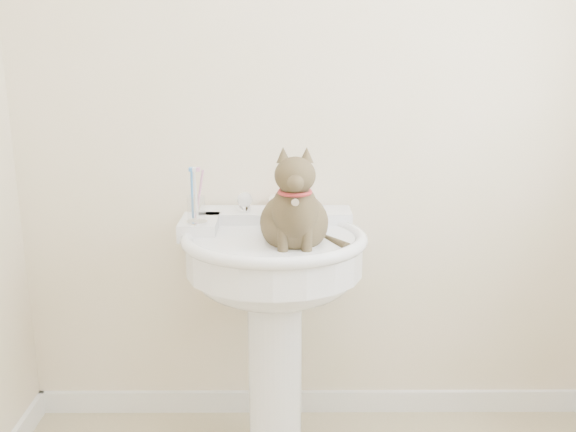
{
  "coord_description": "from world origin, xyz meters",
  "views": [
    {
      "loc": [
        -0.1,
        -1.23,
        1.45
      ],
      "look_at": [
        -0.09,
        0.77,
        0.91
      ],
      "focal_mm": 40.0,
      "sensor_mm": 36.0,
      "label": 1
    }
  ],
  "objects": [
    {
      "name": "wall_back",
      "position": [
        0.0,
        1.1,
        1.25
      ],
      "size": [
        2.2,
        0.0,
        2.5
      ],
      "primitive_type": null,
      "color": "beige",
      "rests_on": "ground"
    },
    {
      "name": "baseboard_back",
      "position": [
        0.0,
        1.09,
        0.04
      ],
      "size": [
        2.2,
        0.02,
        0.09
      ],
      "primitive_type": "cube",
      "color": "white",
      "rests_on": "floor"
    },
    {
      "name": "pedestal_sink",
      "position": [
        -0.14,
        0.81,
        0.68
      ],
      "size": [
        0.63,
        0.62,
        0.87
      ],
      "color": "white",
      "rests_on": "floor"
    },
    {
      "name": "faucet",
      "position": [
        -0.14,
        0.96,
        0.91
      ],
      "size": [
        0.28,
        0.12,
        0.14
      ],
      "color": "silver",
      "rests_on": "pedestal_sink"
    },
    {
      "name": "soap_bar",
      "position": [
        -0.1,
        1.05,
        0.89
      ],
      "size": [
        0.1,
        0.08,
        0.03
      ],
      "primitive_type": "cube",
      "rotation": [
        0.0,
        0.0,
        -0.28
      ],
      "color": "#E24533",
      "rests_on": "pedestal_sink"
    },
    {
      "name": "toothbrush_cup",
      "position": [
        -0.4,
        0.83,
        0.92
      ],
      "size": [
        0.07,
        0.07,
        0.19
      ],
      "rotation": [
        0.0,
        0.0,
        0.18
      ],
      "color": "silver",
      "rests_on": "pedestal_sink"
    },
    {
      "name": "cat",
      "position": [
        -0.07,
        0.73,
        0.92
      ],
      "size": [
        0.24,
        0.31,
        0.45
      ],
      "rotation": [
        0.0,
        0.0,
        0.01
      ],
      "color": "brown",
      "rests_on": "pedestal_sink"
    }
  ]
}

